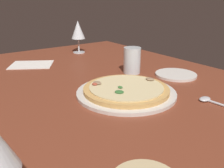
{
  "coord_description": "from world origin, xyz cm",
  "views": [
    {
      "loc": [
        -61.48,
        38.63,
        32.69
      ],
      "look_at": [
        -3.31,
        -2.99,
        7.0
      ],
      "focal_mm": 39.54,
      "sensor_mm": 36.0,
      "label": 1
    }
  ],
  "objects_px": {
    "side_plate": "(176,75)",
    "paper_menu": "(32,65)",
    "pizza_main": "(126,91)",
    "spoon": "(209,100)",
    "water_glass": "(132,61)",
    "wine_glass_near": "(78,31)"
  },
  "relations": [
    {
      "from": "wine_glass_near",
      "to": "water_glass",
      "type": "relative_size",
      "value": 1.66
    },
    {
      "from": "pizza_main",
      "to": "spoon",
      "type": "height_order",
      "value": "pizza_main"
    },
    {
      "from": "wine_glass_near",
      "to": "side_plate",
      "type": "relative_size",
      "value": 1.08
    },
    {
      "from": "water_glass",
      "to": "spoon",
      "type": "height_order",
      "value": "water_glass"
    },
    {
      "from": "wine_glass_near",
      "to": "side_plate",
      "type": "height_order",
      "value": "wine_glass_near"
    },
    {
      "from": "side_plate",
      "to": "paper_menu",
      "type": "distance_m",
      "value": 0.61
    },
    {
      "from": "water_glass",
      "to": "paper_menu",
      "type": "height_order",
      "value": "water_glass"
    },
    {
      "from": "pizza_main",
      "to": "spoon",
      "type": "bearing_deg",
      "value": -139.79
    },
    {
      "from": "pizza_main",
      "to": "spoon",
      "type": "xyz_separation_m",
      "value": [
        -0.18,
        -0.16,
        -0.01
      ]
    },
    {
      "from": "pizza_main",
      "to": "side_plate",
      "type": "relative_size",
      "value": 1.98
    },
    {
      "from": "water_glass",
      "to": "wine_glass_near",
      "type": "bearing_deg",
      "value": -0.61
    },
    {
      "from": "pizza_main",
      "to": "paper_menu",
      "type": "distance_m",
      "value": 0.52
    },
    {
      "from": "water_glass",
      "to": "paper_menu",
      "type": "relative_size",
      "value": 0.57
    },
    {
      "from": "spoon",
      "to": "water_glass",
      "type": "bearing_deg",
      "value": -0.44
    },
    {
      "from": "water_glass",
      "to": "spoon",
      "type": "distance_m",
      "value": 0.35
    },
    {
      "from": "paper_menu",
      "to": "spoon",
      "type": "relative_size",
      "value": 1.62
    },
    {
      "from": "water_glass",
      "to": "side_plate",
      "type": "xyz_separation_m",
      "value": [
        -0.13,
        -0.11,
        -0.04
      ]
    },
    {
      "from": "side_plate",
      "to": "wine_glass_near",
      "type": "bearing_deg",
      "value": 10.59
    },
    {
      "from": "pizza_main",
      "to": "wine_glass_near",
      "type": "xyz_separation_m",
      "value": [
        0.61,
        -0.16,
        0.1
      ]
    },
    {
      "from": "water_glass",
      "to": "side_plate",
      "type": "height_order",
      "value": "water_glass"
    },
    {
      "from": "pizza_main",
      "to": "wine_glass_near",
      "type": "height_order",
      "value": "wine_glass_near"
    },
    {
      "from": "pizza_main",
      "to": "paper_menu",
      "type": "relative_size",
      "value": 1.74
    }
  ]
}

